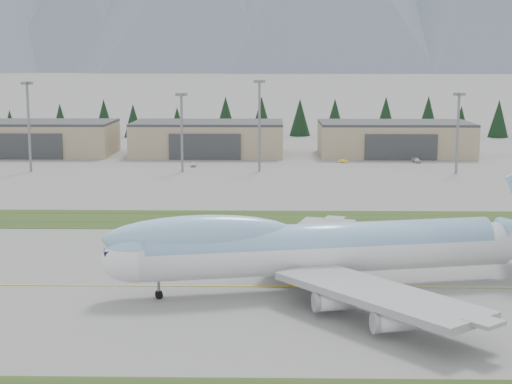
{
  "coord_description": "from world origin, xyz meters",
  "views": [
    {
      "loc": [
        5.28,
        -101.94,
        30.0
      ],
      "look_at": [
        2.76,
        29.44,
        8.0
      ],
      "focal_mm": 55.0,
      "sensor_mm": 36.0,
      "label": 1
    }
  ],
  "objects_px": {
    "hangar_right": "(394,139)",
    "service_vehicle_a": "(193,167)",
    "boeing_747_freighter": "(323,247)",
    "service_vehicle_b": "(343,163)",
    "hangar_left": "(39,138)",
    "hangar_center": "(208,138)",
    "service_vehicle_c": "(416,163)"
  },
  "relations": [
    {
      "from": "hangar_right",
      "to": "service_vehicle_c",
      "type": "distance_m",
      "value": 19.49
    },
    {
      "from": "service_vehicle_c",
      "to": "hangar_center",
      "type": "bearing_deg",
      "value": 155.54
    },
    {
      "from": "service_vehicle_a",
      "to": "hangar_right",
      "type": "bearing_deg",
      "value": 19.38
    },
    {
      "from": "hangar_left",
      "to": "service_vehicle_c",
      "type": "distance_m",
      "value": 120.4
    },
    {
      "from": "service_vehicle_a",
      "to": "service_vehicle_c",
      "type": "bearing_deg",
      "value": 3.49
    },
    {
      "from": "hangar_left",
      "to": "boeing_747_freighter",
      "type": "bearing_deg",
      "value": -61.42
    },
    {
      "from": "hangar_left",
      "to": "service_vehicle_a",
      "type": "distance_m",
      "value": 60.39
    },
    {
      "from": "boeing_747_freighter",
      "to": "service_vehicle_b",
      "type": "height_order",
      "value": "boeing_747_freighter"
    },
    {
      "from": "boeing_747_freighter",
      "to": "hangar_left",
      "type": "distance_m",
      "value": 171.88
    },
    {
      "from": "hangar_left",
      "to": "hangar_right",
      "type": "relative_size",
      "value": 1.0
    },
    {
      "from": "hangar_left",
      "to": "service_vehicle_b",
      "type": "height_order",
      "value": "hangar_left"
    },
    {
      "from": "boeing_747_freighter",
      "to": "service_vehicle_b",
      "type": "bearing_deg",
      "value": 71.82
    },
    {
      "from": "hangar_center",
      "to": "service_vehicle_b",
      "type": "distance_m",
      "value": 46.44
    },
    {
      "from": "service_vehicle_b",
      "to": "service_vehicle_c",
      "type": "distance_m",
      "value": 21.97
    },
    {
      "from": "boeing_747_freighter",
      "to": "service_vehicle_c",
      "type": "xyz_separation_m",
      "value": [
        36.65,
        132.61,
        -5.75
      ]
    },
    {
      "from": "hangar_right",
      "to": "service_vehicle_a",
      "type": "height_order",
      "value": "hangar_right"
    },
    {
      "from": "hangar_left",
      "to": "hangar_right",
      "type": "height_order",
      "value": "same"
    },
    {
      "from": "hangar_left",
      "to": "hangar_center",
      "type": "height_order",
      "value": "same"
    },
    {
      "from": "boeing_747_freighter",
      "to": "service_vehicle_c",
      "type": "distance_m",
      "value": 137.7
    },
    {
      "from": "hangar_center",
      "to": "service_vehicle_a",
      "type": "height_order",
      "value": "hangar_center"
    },
    {
      "from": "hangar_left",
      "to": "hangar_center",
      "type": "relative_size",
      "value": 1.0
    },
    {
      "from": "service_vehicle_b",
      "to": "boeing_747_freighter",
      "type": "bearing_deg",
      "value": -157.79
    },
    {
      "from": "hangar_right",
      "to": "service_vehicle_a",
      "type": "bearing_deg",
      "value": -155.31
    },
    {
      "from": "service_vehicle_b",
      "to": "service_vehicle_c",
      "type": "height_order",
      "value": "service_vehicle_c"
    },
    {
      "from": "boeing_747_freighter",
      "to": "service_vehicle_b",
      "type": "distance_m",
      "value": 132.66
    },
    {
      "from": "service_vehicle_a",
      "to": "service_vehicle_b",
      "type": "height_order",
      "value": "service_vehicle_a"
    },
    {
      "from": "hangar_center",
      "to": "hangar_right",
      "type": "distance_m",
      "value": 60.0
    },
    {
      "from": "boeing_747_freighter",
      "to": "hangar_center",
      "type": "bearing_deg",
      "value": 88.41
    },
    {
      "from": "boeing_747_freighter",
      "to": "service_vehicle_b",
      "type": "xyz_separation_m",
      "value": [
        14.7,
        131.71,
        -5.75
      ]
    },
    {
      "from": "service_vehicle_a",
      "to": "hangar_left",
      "type": "bearing_deg",
      "value": 146.37
    },
    {
      "from": "hangar_center",
      "to": "service_vehicle_c",
      "type": "distance_m",
      "value": 66.67
    },
    {
      "from": "service_vehicle_a",
      "to": "boeing_747_freighter",
      "type": "bearing_deg",
      "value": -81.86
    }
  ]
}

